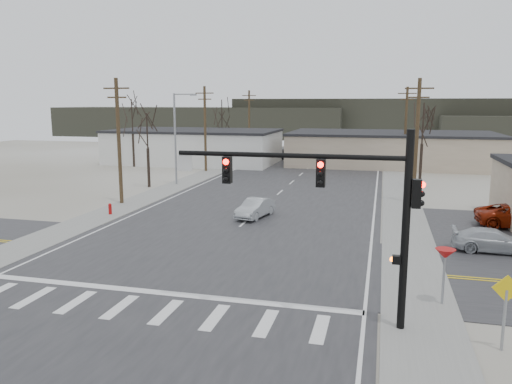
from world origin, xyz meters
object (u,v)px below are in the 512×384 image
car_far_a (365,156)px  fire_hydrant (110,209)px  car_far_b (280,154)px  car_parked_silver (493,241)px  traffic_signal_mast (351,200)px  sedan_crossing (255,208)px

car_far_a → fire_hydrant: bearing=44.7°
car_far_a → car_far_b: bearing=-26.0°
car_far_b → car_parked_silver: car_far_b is taller
car_far_a → car_parked_silver: bearing=79.5°
traffic_signal_mast → car_far_a: size_ratio=1.60×
sedan_crossing → traffic_signal_mast: bearing=-52.5°
traffic_signal_mast → car_far_a: traffic_signal_mast is taller
traffic_signal_mast → car_parked_silver: traffic_signal_mast is taller
car_far_a → car_far_b: (-12.15, 0.90, -0.11)m
traffic_signal_mast → car_far_a: (-1.29, 52.79, -3.81)m
traffic_signal_mast → fire_hydrant: traffic_signal_mast is taller
fire_hydrant → car_far_b: car_far_b is taller
sedan_crossing → fire_hydrant: bearing=-158.5°
fire_hydrant → car_parked_silver: size_ratio=0.20×
traffic_signal_mast → fire_hydrant: bearing=141.9°
traffic_signal_mast → car_parked_silver: (7.07, 11.06, -4.02)m
sedan_crossing → car_parked_silver: sedan_crossing is taller
car_far_b → car_parked_silver: 47.31m
sedan_crossing → car_far_a: car_far_a is taller
traffic_signal_mast → fire_hydrant: (-18.09, 14.20, -4.22)m
fire_hydrant → traffic_signal_mast: bearing=-38.1°
sedan_crossing → car_far_b: car_far_b is taller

